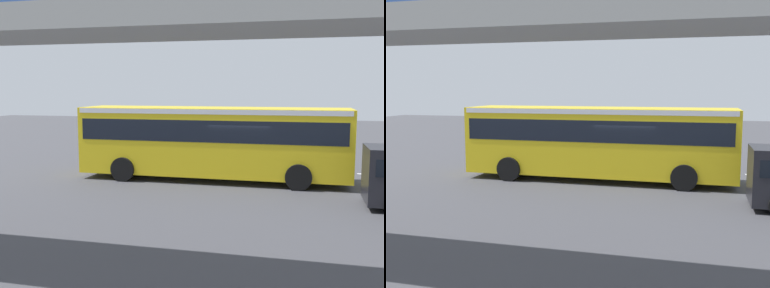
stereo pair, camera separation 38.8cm
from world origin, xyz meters
TOP-DOWN VIEW (x-y plane):
  - ground at (0.00, 0.00)m, footprint 80.00×80.00m
  - city_bus at (1.32, -0.15)m, footprint 11.54×2.85m
  - pedestrian at (-1.80, -2.56)m, footprint 0.38×0.38m
  - traffic_sign at (6.71, -3.73)m, footprint 0.08×0.60m
  - lane_dash_leftmost at (-6.00, -3.11)m, footprint 2.00×0.20m
  - lane_dash_left at (-2.00, -3.11)m, footprint 2.00×0.20m
  - lane_dash_centre at (2.00, -3.11)m, footprint 2.00×0.20m
  - lane_dash_right at (6.00, -3.11)m, footprint 2.00×0.20m
  - pedestrian_overpass at (0.00, 10.45)m, footprint 26.82×2.60m

SIDE VIEW (x-z plane):
  - ground at x=0.00m, z-range 0.00..0.00m
  - lane_dash_leftmost at x=-6.00m, z-range 0.00..0.01m
  - lane_dash_left at x=-2.00m, z-range 0.00..0.01m
  - lane_dash_centre at x=2.00m, z-range 0.00..0.01m
  - lane_dash_right at x=6.00m, z-range 0.00..0.01m
  - pedestrian at x=-1.80m, z-range -0.01..1.78m
  - city_bus at x=1.32m, z-range 0.31..3.46m
  - traffic_sign at x=6.71m, z-range 0.49..3.29m
  - pedestrian_overpass at x=0.00m, z-range 1.57..8.18m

